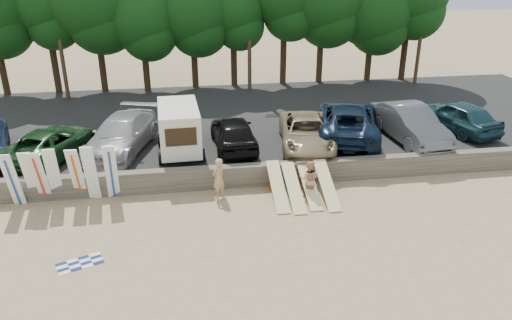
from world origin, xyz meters
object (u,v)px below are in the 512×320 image
object	(u,v)px
car_1	(51,143)
cooler	(275,186)
car_6	(410,124)
car_4	(306,132)
beachgoer_a	(219,178)
car_3	(234,132)
car_7	(458,116)
car_5	(348,121)
car_2	(121,134)
box_trailer	(179,127)
beachgoer_b	(309,179)

from	to	relation	value
car_1	cooler	bearing A→B (deg)	-176.28
car_1	car_6	world-z (taller)	car_6
car_4	beachgoer_a	xyz separation A→B (m)	(-4.65, -3.40, -0.55)
car_3	car_1	bearing A→B (deg)	-3.37
car_1	beachgoer_a	bearing A→B (deg)	175.98
car_6	car_7	xyz separation A→B (m)	(3.15, 0.93, -0.06)
cooler	car_7	bearing A→B (deg)	40.62
car_5	car_1	bearing A→B (deg)	18.41
car_3	car_7	bearing A→B (deg)	-179.41
car_2	cooler	world-z (taller)	car_2
box_trailer	car_4	size ratio (longest dim) A/B	0.70
box_trailer	car_2	xyz separation A→B (m)	(-2.80, 0.76, -0.48)
car_6	car_5	bearing A→B (deg)	158.09
car_5	car_2	bearing A→B (deg)	17.07
box_trailer	car_1	bearing A→B (deg)	174.03
car_6	car_3	bearing A→B (deg)	173.18
car_2	car_5	xyz separation A→B (m)	(11.45, 0.13, 0.06)
car_1	beachgoer_a	xyz separation A→B (m)	(7.57, -3.90, -0.52)
car_3	car_6	bearing A→B (deg)	175.77
car_6	cooler	bearing A→B (deg)	-162.44
car_1	car_7	world-z (taller)	car_7
car_4	car_6	bearing A→B (deg)	9.49
box_trailer	cooler	xyz separation A→B (m)	(4.06, -3.19, -1.85)
car_6	box_trailer	bearing A→B (deg)	174.79
car_3	beachgoer_b	size ratio (longest dim) A/B	2.88
beachgoer_a	beachgoer_b	distance (m)	3.85
car_1	car_2	world-z (taller)	car_2
box_trailer	car_1	size ratio (longest dim) A/B	0.73
car_1	beachgoer_a	world-z (taller)	car_1
beachgoer_b	box_trailer	bearing A→B (deg)	-17.76
car_6	beachgoer_b	distance (m)	7.50
car_7	box_trailer	bearing A→B (deg)	-12.85
beachgoer_a	cooler	size ratio (longest dim) A/B	4.75
car_6	car_7	size ratio (longest dim) A/B	1.11
car_7	beachgoer_b	world-z (taller)	car_7
box_trailer	car_3	xyz separation A→B (m)	(2.62, 0.25, -0.50)
car_5	cooler	distance (m)	6.31
car_7	car_4	bearing A→B (deg)	-9.50
car_6	car_1	bearing A→B (deg)	173.60
car_5	car_7	xyz separation A→B (m)	(6.15, 0.02, -0.06)
car_5	cooler	size ratio (longest dim) A/B	16.90
car_3	car_5	xyz separation A→B (m)	(6.03, 0.64, 0.08)
car_1	box_trailer	bearing A→B (deg)	-160.34
car_4	car_6	world-z (taller)	car_6
car_3	car_7	distance (m)	12.20
beachgoer_a	cooler	distance (m)	2.63
car_5	beachgoer_b	world-z (taller)	car_5
car_5	car_6	bearing A→B (deg)	179.62
car_1	cooler	distance (m)	10.76
box_trailer	cooler	size ratio (longest dim) A/B	9.94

